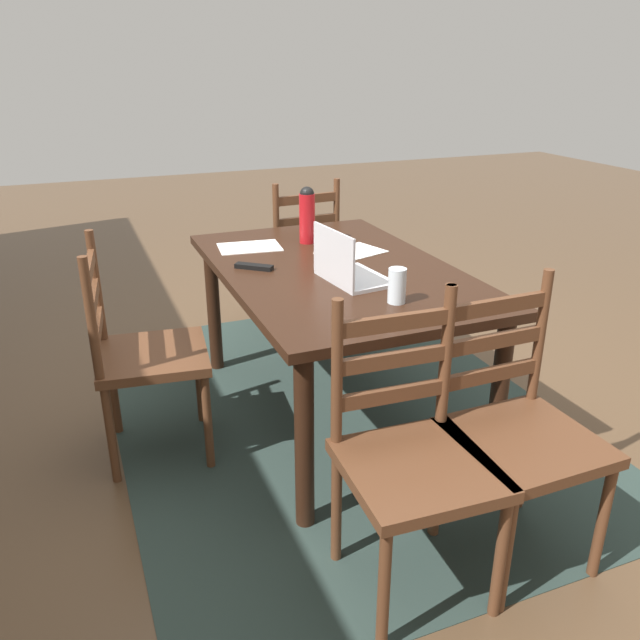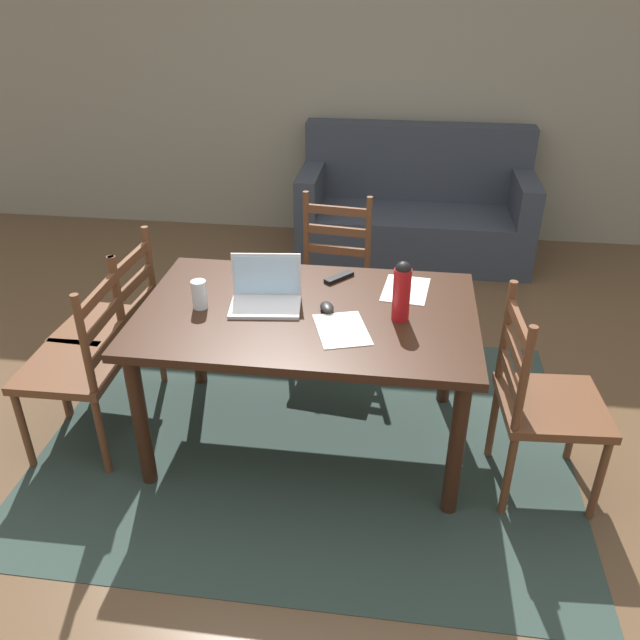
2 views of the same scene
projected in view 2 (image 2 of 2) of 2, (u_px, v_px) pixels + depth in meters
The scene contains 16 objects.
ground_plane at pixel (309, 436), 3.30m from camera, with size 14.00×14.00×0.00m, color brown.
area_rug at pixel (309, 436), 3.30m from camera, with size 2.59×2.00×0.01m, color #283833.
wall_back at pixel (361, 70), 5.15m from camera, with size 8.00×0.12×2.70m, color gray.
dining_table at pixel (307, 327), 2.98m from camera, with size 1.54×0.98×0.74m.
chair_far_head at pixel (330, 282), 3.81m from camera, with size 0.49×0.49×0.95m.
chair_left_far at pixel (113, 326), 3.36m from camera, with size 0.46×0.46×0.95m.
chair_right_near at pixel (543, 403), 2.78m from camera, with size 0.47×0.47×0.95m.
chair_left_near at pixel (79, 367), 3.03m from camera, with size 0.45×0.45×0.95m.
couch at pixel (414, 212), 5.17m from camera, with size 1.80×0.80×1.00m.
laptop at pixel (266, 292), 2.96m from camera, with size 0.34×0.26×0.23m.
water_bottle at pixel (402, 290), 2.79m from camera, with size 0.08×0.08×0.28m.
drinking_glass at pixel (199, 294), 2.92m from camera, with size 0.07×0.07×0.13m, color silver.
computer_mouse at pixel (327, 307), 2.92m from camera, with size 0.06×0.10×0.03m, color black.
tv_remote at pixel (339, 277), 3.21m from camera, with size 0.04×0.17×0.02m, color black.
paper_stack_left at pixel (406, 290), 3.11m from camera, with size 0.21×0.30×0.00m, color white.
paper_stack_right at pixel (342, 330), 2.78m from camera, with size 0.21×0.30×0.00m, color white.
Camera 2 is at (0.40, -2.55, 2.14)m, focal length 36.15 mm.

